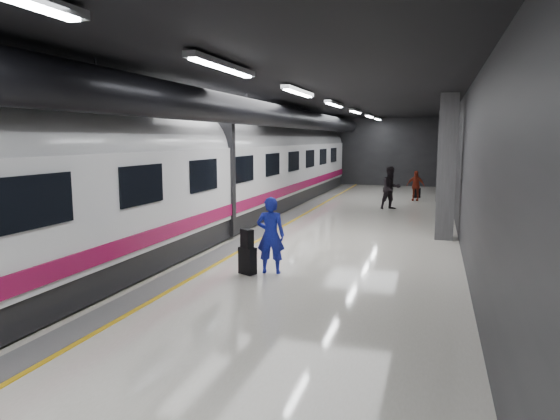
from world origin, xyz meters
The scene contains 9 objects.
ground centered at (0.00, 0.00, 0.00)m, with size 40.00×40.00×0.00m, color silver.
platform_hall centered at (-0.29, 0.96, 3.54)m, with size 10.02×40.02×4.51m.
train centered at (-3.25, 0.00, 2.07)m, with size 3.05×38.00×4.05m.
traveler_main centered at (0.61, -3.46, 0.90)m, with size 0.66×0.43×1.80m, color #1928BD.
suitcase_main centered at (0.12, -3.70, 0.32)m, with size 0.39×0.24×0.63m, color black.
shoulder_bag centered at (0.13, -3.74, 0.85)m, with size 0.33×0.18×0.44m, color black.
traveler_far_a centered at (2.35, 8.28, 0.96)m, with size 0.93×0.72×1.91m, color black.
traveler_far_b centered at (3.28, 11.92, 0.76)m, with size 0.89×0.37×1.52m, color maroon.
suitcase_far centered at (3.31, 13.19, 0.26)m, with size 0.36×0.23×0.53m, color black.
Camera 1 is at (4.22, -14.30, 3.13)m, focal length 32.00 mm.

